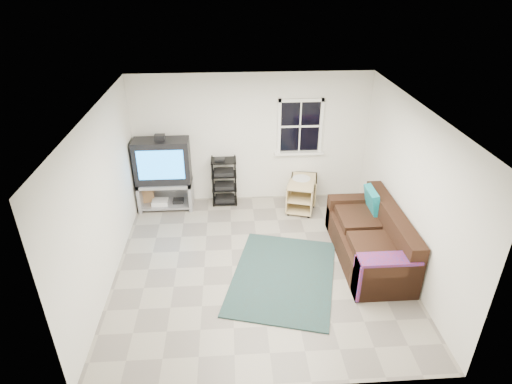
{
  "coord_description": "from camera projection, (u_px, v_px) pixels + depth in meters",
  "views": [
    {
      "loc": [
        -0.43,
        -5.57,
        4.37
      ],
      "look_at": [
        -0.03,
        0.4,
        1.14
      ],
      "focal_mm": 30.0,
      "sensor_mm": 36.0,
      "label": 1
    }
  ],
  "objects": [
    {
      "name": "paper_bag",
      "position": [
        146.0,
        195.0,
        8.62
      ],
      "size": [
        0.34,
        0.26,
        0.44
      ],
      "primitive_type": "cube",
      "rotation": [
        0.0,
        0.0,
        0.24
      ],
      "color": "#A07347",
      "rests_on": "ground"
    },
    {
      "name": "shag_rug",
      "position": [
        283.0,
        276.0,
        6.72
      ],
      "size": [
        2.03,
        2.44,
        0.02
      ],
      "primitive_type": "cube",
      "rotation": [
        0.0,
        0.0,
        -0.27
      ],
      "color": "black",
      "rests_on": "ground"
    },
    {
      "name": "av_rack",
      "position": [
        224.0,
        184.0,
        8.6
      ],
      "size": [
        0.49,
        0.36,
        0.99
      ],
      "color": "black",
      "rests_on": "ground"
    },
    {
      "name": "room",
      "position": [
        300.0,
        130.0,
        8.34
      ],
      "size": [
        4.6,
        4.62,
        4.6
      ],
      "color": "gray",
      "rests_on": "ground"
    },
    {
      "name": "side_table_right",
      "position": [
        303.0,
        187.0,
        8.69
      ],
      "size": [
        0.6,
        0.6,
        0.59
      ],
      "rotation": [
        0.0,
        0.0,
        -0.2
      ],
      "color": "tan",
      "rests_on": "ground"
    },
    {
      "name": "sofa",
      "position": [
        371.0,
        241.0,
        7.0
      ],
      "size": [
        0.95,
        2.14,
        0.98
      ],
      "color": "black",
      "rests_on": "ground"
    },
    {
      "name": "side_table_left",
      "position": [
        301.0,
        196.0,
        8.38
      ],
      "size": [
        0.62,
        0.62,
        0.59
      ],
      "rotation": [
        0.0,
        0.0,
        -0.28
      ],
      "color": "tan",
      "rests_on": "ground"
    },
    {
      "name": "tv_unit",
      "position": [
        163.0,
        169.0,
        8.26
      ],
      "size": [
        1.05,
        0.53,
        1.54
      ],
      "color": "#929299",
      "rests_on": "ground"
    }
  ]
}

